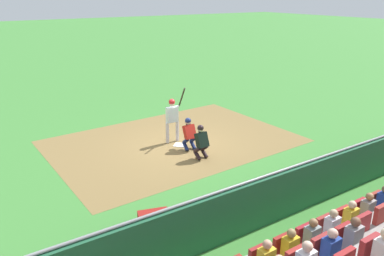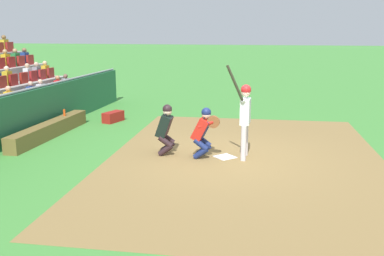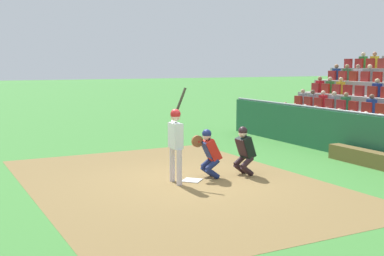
{
  "view_description": "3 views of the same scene",
  "coord_description": "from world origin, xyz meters",
  "px_view_note": "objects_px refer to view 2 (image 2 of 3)",
  "views": [
    {
      "loc": [
        -7.27,
        -12.05,
        5.78
      ],
      "look_at": [
        0.19,
        -0.62,
        0.88
      ],
      "focal_mm": 35.45,
      "sensor_mm": 36.0,
      "label": 1
    },
    {
      "loc": [
        10.06,
        1.17,
        3.1
      ],
      "look_at": [
        0.49,
        -0.74,
        0.83
      ],
      "focal_mm": 39.73,
      "sensor_mm": 36.0,
      "label": 2
    },
    {
      "loc": [
        -11.01,
        5.29,
        2.91
      ],
      "look_at": [
        0.15,
        -0.08,
        1.31
      ],
      "focal_mm": 46.91,
      "sensor_mm": 36.0,
      "label": 3
    }
  ],
  "objects_px": {
    "home_plate_marker": "(225,157)",
    "equipment_duffel_bag": "(113,117)",
    "batter_at_plate": "(245,113)",
    "dugout_bench": "(50,130)",
    "water_bottle_on_bench": "(64,113)",
    "catcher_crouching": "(204,130)",
    "home_plate_umpire": "(166,127)"
  },
  "relations": [
    {
      "from": "batter_at_plate",
      "to": "dugout_bench",
      "type": "bearing_deg",
      "value": -100.11
    },
    {
      "from": "batter_at_plate",
      "to": "catcher_crouching",
      "type": "xyz_separation_m",
      "value": [
        0.15,
        -0.99,
        -0.43
      ]
    },
    {
      "from": "dugout_bench",
      "to": "home_plate_marker",
      "type": "bearing_deg",
      "value": 78.56
    },
    {
      "from": "home_plate_umpire",
      "to": "catcher_crouching",
      "type": "bearing_deg",
      "value": 83.77
    },
    {
      "from": "catcher_crouching",
      "to": "water_bottle_on_bench",
      "type": "distance_m",
      "value": 5.29
    },
    {
      "from": "dugout_bench",
      "to": "home_plate_umpire",
      "type": "bearing_deg",
      "value": 74.22
    },
    {
      "from": "home_plate_marker",
      "to": "batter_at_plate",
      "type": "distance_m",
      "value": 1.22
    },
    {
      "from": "home_plate_marker",
      "to": "water_bottle_on_bench",
      "type": "distance_m",
      "value": 5.76
    },
    {
      "from": "home_plate_marker",
      "to": "equipment_duffel_bag",
      "type": "height_order",
      "value": "equipment_duffel_bag"
    },
    {
      "from": "home_plate_marker",
      "to": "catcher_crouching",
      "type": "relative_size",
      "value": 0.34
    },
    {
      "from": "batter_at_plate",
      "to": "home_plate_umpire",
      "type": "height_order",
      "value": "batter_at_plate"
    },
    {
      "from": "home_plate_marker",
      "to": "equipment_duffel_bag",
      "type": "bearing_deg",
      "value": -128.62
    },
    {
      "from": "dugout_bench",
      "to": "equipment_duffel_bag",
      "type": "relative_size",
      "value": 5.0
    },
    {
      "from": "home_plate_marker",
      "to": "home_plate_umpire",
      "type": "distance_m",
      "value": 1.66
    },
    {
      "from": "home_plate_umpire",
      "to": "water_bottle_on_bench",
      "type": "xyz_separation_m",
      "value": [
        -2.04,
        -3.85,
        -0.16
      ]
    },
    {
      "from": "batter_at_plate",
      "to": "equipment_duffel_bag",
      "type": "distance_m",
      "value": 5.9
    },
    {
      "from": "catcher_crouching",
      "to": "dugout_bench",
      "type": "distance_m",
      "value": 4.97
    },
    {
      "from": "home_plate_umpire",
      "to": "equipment_duffel_bag",
      "type": "relative_size",
      "value": 1.63
    },
    {
      "from": "batter_at_plate",
      "to": "home_plate_marker",
      "type": "bearing_deg",
      "value": -84.29
    },
    {
      "from": "batter_at_plate",
      "to": "equipment_duffel_bag",
      "type": "xyz_separation_m",
      "value": [
        -3.38,
        -4.74,
        -0.97
      ]
    },
    {
      "from": "home_plate_umpire",
      "to": "equipment_duffel_bag",
      "type": "height_order",
      "value": "home_plate_umpire"
    },
    {
      "from": "batter_at_plate",
      "to": "home_plate_umpire",
      "type": "distance_m",
      "value": 2.02
    },
    {
      "from": "home_plate_marker",
      "to": "equipment_duffel_bag",
      "type": "relative_size",
      "value": 0.55
    },
    {
      "from": "catcher_crouching",
      "to": "home_plate_umpire",
      "type": "relative_size",
      "value": 0.98
    },
    {
      "from": "batter_at_plate",
      "to": "water_bottle_on_bench",
      "type": "relative_size",
      "value": 10.95
    },
    {
      "from": "home_plate_umpire",
      "to": "equipment_duffel_bag",
      "type": "bearing_deg",
      "value": -141.0
    },
    {
      "from": "home_plate_marker",
      "to": "water_bottle_on_bench",
      "type": "xyz_separation_m",
      "value": [
        -2.04,
        -5.36,
        0.53
      ]
    },
    {
      "from": "catcher_crouching",
      "to": "equipment_duffel_bag",
      "type": "xyz_separation_m",
      "value": [
        -3.53,
        -3.76,
        -0.54
      ]
    },
    {
      "from": "home_plate_marker",
      "to": "home_plate_umpire",
      "type": "height_order",
      "value": "home_plate_umpire"
    },
    {
      "from": "catcher_crouching",
      "to": "home_plate_umpire",
      "type": "xyz_separation_m",
      "value": [
        -0.11,
        -0.98,
        -0.0
      ]
    },
    {
      "from": "batter_at_plate",
      "to": "dugout_bench",
      "type": "xyz_separation_m",
      "value": [
        -1.03,
        -5.79,
        -0.93
      ]
    },
    {
      "from": "batter_at_plate",
      "to": "dugout_bench",
      "type": "distance_m",
      "value": 5.95
    }
  ]
}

